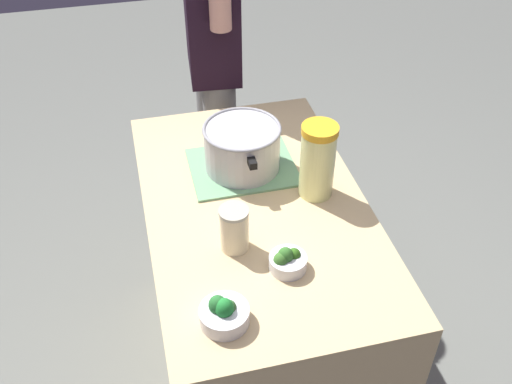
{
  "coord_description": "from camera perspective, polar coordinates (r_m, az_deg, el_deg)",
  "views": [
    {
      "loc": [
        -1.36,
        0.33,
        2.11
      ],
      "look_at": [
        0.0,
        0.0,
        0.94
      ],
      "focal_mm": 41.42,
      "sensor_mm": 36.0,
      "label": 1
    }
  ],
  "objects": [
    {
      "name": "counter_slab",
      "position": [
        2.18,
        0.0,
        -10.05
      ],
      "size": [
        1.16,
        0.69,
        0.89
      ],
      "primitive_type": "cube",
      "color": "#D1B480",
      "rests_on": "ground_plane"
    },
    {
      "name": "broccoli_bowl_center",
      "position": [
        1.52,
        -3.12,
        -11.6
      ],
      "size": [
        0.13,
        0.13,
        0.08
      ],
      "color": "silver",
      "rests_on": "counter_slab"
    },
    {
      "name": "person_cook",
      "position": [
        2.53,
        -4.11,
        12.07
      ],
      "size": [
        0.5,
        0.23,
        1.69
      ],
      "color": "gray",
      "rests_on": "ground_plane"
    },
    {
      "name": "lemonade_pitcher",
      "position": [
        1.84,
        5.97,
        3.04
      ],
      "size": [
        0.11,
        0.11,
        0.25
      ],
      "color": "#F1F199",
      "rests_on": "counter_slab"
    },
    {
      "name": "broccoli_bowl_front",
      "position": [
        1.65,
        3.03,
        -6.64
      ],
      "size": [
        0.11,
        0.11,
        0.07
      ],
      "color": "silver",
      "rests_on": "counter_slab"
    },
    {
      "name": "ground_plane",
      "position": [
        2.54,
        0.0,
        -16.55
      ],
      "size": [
        8.0,
        8.0,
        0.0
      ],
      "primitive_type": "plane",
      "color": "slate"
    },
    {
      "name": "mason_jar",
      "position": [
        1.67,
        -2.11,
        -3.57
      ],
      "size": [
        0.09,
        0.09,
        0.14
      ],
      "color": "beige",
      "rests_on": "counter_slab"
    },
    {
      "name": "cooking_pot",
      "position": [
        1.95,
        -1.44,
        4.41
      ],
      "size": [
        0.33,
        0.26,
        0.16
      ],
      "color": "#B7B7BC",
      "rests_on": "dish_cloth"
    },
    {
      "name": "dish_cloth",
      "position": [
        2.0,
        -1.4,
        2.42
      ],
      "size": [
        0.29,
        0.35,
        0.01
      ],
      "primitive_type": "cube",
      "color": "#73A87A",
      "rests_on": "counter_slab"
    }
  ]
}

